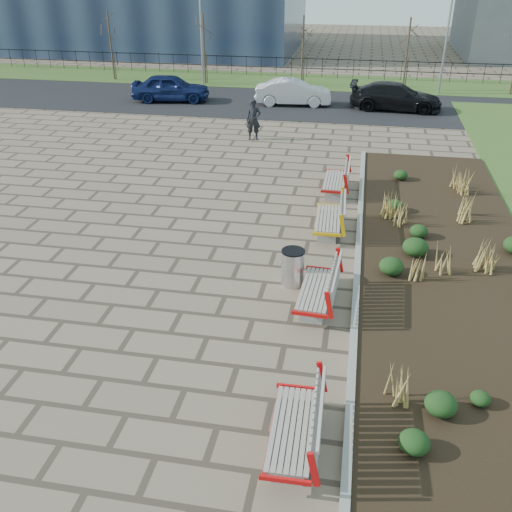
% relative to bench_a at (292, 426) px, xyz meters
% --- Properties ---
extents(ground, '(120.00, 120.00, 0.00)m').
position_rel_bench_a_xyz_m(ground, '(-3.00, 1.91, -0.50)').
color(ground, '#73624F').
rests_on(ground, ground).
extents(planting_bed, '(4.50, 18.00, 0.10)m').
position_rel_bench_a_xyz_m(planting_bed, '(3.25, 6.91, -0.45)').
color(planting_bed, black).
rests_on(planting_bed, ground).
extents(planting_curb, '(0.16, 18.00, 0.15)m').
position_rel_bench_a_xyz_m(planting_curb, '(0.92, 6.91, -0.42)').
color(planting_curb, gray).
rests_on(planting_curb, ground).
extents(grass_verge_far, '(80.00, 5.00, 0.04)m').
position_rel_bench_a_xyz_m(grass_verge_far, '(-3.00, 29.91, -0.48)').
color(grass_verge_far, '#33511E').
rests_on(grass_verge_far, ground).
extents(road, '(80.00, 7.00, 0.02)m').
position_rel_bench_a_xyz_m(road, '(-3.00, 23.91, -0.49)').
color(road, black).
rests_on(road, ground).
extents(bench_a, '(0.94, 2.12, 1.00)m').
position_rel_bench_a_xyz_m(bench_a, '(0.00, 0.00, 0.00)').
color(bench_a, red).
rests_on(bench_a, ground).
extents(bench_b, '(1.02, 2.15, 1.00)m').
position_rel_bench_a_xyz_m(bench_b, '(0.00, 4.40, 0.00)').
color(bench_b, red).
rests_on(bench_b, ground).
extents(bench_c, '(0.97, 2.13, 1.00)m').
position_rel_bench_a_xyz_m(bench_c, '(0.00, 8.39, 0.00)').
color(bench_c, '#E4AB0C').
rests_on(bench_c, ground).
extents(bench_d, '(0.91, 2.10, 1.00)m').
position_rel_bench_a_xyz_m(bench_d, '(0.00, 11.57, 0.00)').
color(bench_d, '#A90F0B').
rests_on(bench_d, ground).
extents(litter_bin, '(0.56, 0.56, 0.92)m').
position_rel_bench_a_xyz_m(litter_bin, '(-0.65, 5.27, -0.04)').
color(litter_bin, '#B2B2B7').
rests_on(litter_bin, ground).
extents(pedestrian, '(0.69, 0.51, 1.74)m').
position_rel_bench_a_xyz_m(pedestrian, '(-3.85, 17.17, 0.37)').
color(pedestrian, black).
rests_on(pedestrian, ground).
extents(car_blue, '(4.36, 2.24, 1.42)m').
position_rel_bench_a_xyz_m(car_blue, '(-9.60, 23.40, 0.23)').
color(car_blue, '#111C4C').
rests_on(car_blue, road).
extents(car_silver, '(4.10, 1.74, 1.32)m').
position_rel_bench_a_xyz_m(car_silver, '(-2.94, 23.75, 0.18)').
color(car_silver, '#B4B6BC').
rests_on(car_silver, road).
extents(car_black, '(4.76, 2.15, 1.35)m').
position_rel_bench_a_xyz_m(car_black, '(2.38, 23.64, 0.20)').
color(car_black, black).
rests_on(car_black, road).
extents(tree_a, '(1.40, 1.40, 4.00)m').
position_rel_bench_a_xyz_m(tree_a, '(-15.00, 28.41, 1.54)').
color(tree_a, '#4C3D2D').
rests_on(tree_a, grass_verge_far).
extents(tree_b, '(1.40, 1.40, 4.00)m').
position_rel_bench_a_xyz_m(tree_b, '(-9.00, 28.41, 1.54)').
color(tree_b, '#4C3D2D').
rests_on(tree_b, grass_verge_far).
extents(tree_c, '(1.40, 1.40, 4.00)m').
position_rel_bench_a_xyz_m(tree_c, '(-3.00, 28.41, 1.54)').
color(tree_c, '#4C3D2D').
rests_on(tree_c, grass_verge_far).
extents(tree_d, '(1.40, 1.40, 4.00)m').
position_rel_bench_a_xyz_m(tree_d, '(3.00, 28.41, 1.54)').
color(tree_d, '#4C3D2D').
rests_on(tree_d, grass_verge_far).
extents(lamp_west, '(0.24, 0.60, 6.00)m').
position_rel_bench_a_xyz_m(lamp_west, '(-9.00, 27.91, 2.54)').
color(lamp_west, gray).
rests_on(lamp_west, grass_verge_far).
extents(lamp_east, '(0.24, 0.60, 6.00)m').
position_rel_bench_a_xyz_m(lamp_east, '(5.00, 27.91, 2.54)').
color(lamp_east, gray).
rests_on(lamp_east, grass_verge_far).
extents(railing_fence, '(44.00, 0.10, 1.20)m').
position_rel_bench_a_xyz_m(railing_fence, '(-3.00, 31.41, 0.14)').
color(railing_fence, black).
rests_on(railing_fence, grass_verge_far).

